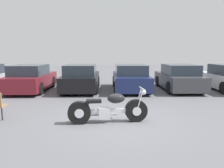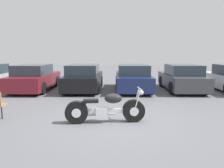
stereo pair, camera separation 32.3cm
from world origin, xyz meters
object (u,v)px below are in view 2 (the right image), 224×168
Objects in this scene: motorcycle at (105,109)px; parked_car_maroon at (34,78)px; parked_car_navy at (133,78)px; parked_car_dark_grey at (182,78)px; parked_car_black at (84,78)px.

parked_car_maroon reaches higher than motorcycle.
parked_car_maroon is 1.00× the size of parked_car_navy.
parked_car_dark_grey is (8.08, 0.17, 0.00)m from parked_car_maroon.
parked_car_black and parked_car_dark_grey have the same top height.
parked_car_dark_grey reaches higher than motorcycle.
motorcycle is 5.79m from parked_car_black.
motorcycle is at bearing -75.59° from parked_car_black.
parked_car_maroon is 1.00× the size of parked_car_black.
parked_car_black is at bearing 2.45° from parked_car_maroon.
parked_car_maroon is 2.70m from parked_car_black.
parked_car_dark_grey is (3.95, 5.66, 0.24)m from motorcycle.
parked_car_black is 2.69m from parked_car_navy.
parked_car_black is (2.69, 0.12, 0.00)m from parked_car_maroon.
parked_car_maroon and parked_car_dark_grey have the same top height.
parked_car_maroon is at bearing -178.87° from parked_car_navy.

